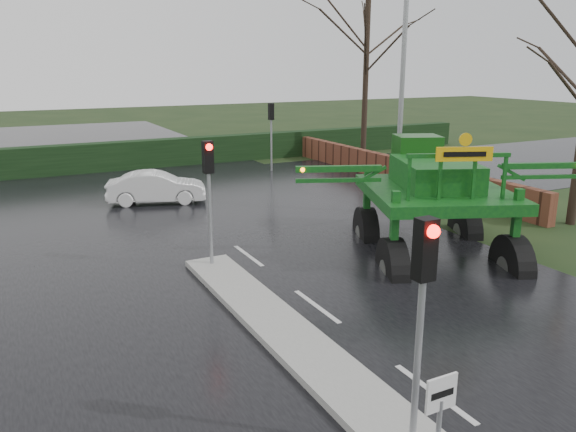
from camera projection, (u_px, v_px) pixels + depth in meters
name	position (u px, v px, depth m)	size (l,w,h in m)	color
ground	(434.00, 394.00, 9.57)	(140.00, 140.00, 0.00)	black
road_main	(224.00, 238.00, 18.16)	(14.00, 80.00, 0.02)	black
road_cross	(172.00, 200.00, 23.31)	(80.00, 12.00, 0.02)	black
median_island	(286.00, 333.00, 11.55)	(1.20, 10.00, 0.16)	gray
hedge_row	(130.00, 155.00, 29.98)	(44.00, 0.90, 1.50)	black
brick_wall	(379.00, 165.00, 27.79)	(0.40, 20.00, 1.20)	#592D1E
keep_left_sign	(440.00, 406.00, 7.43)	(0.50, 0.07, 1.35)	gray
traffic_signal_near	(423.00, 286.00, 7.46)	(0.26, 0.33, 3.52)	gray
traffic_signal_mid	(209.00, 176.00, 14.75)	(0.26, 0.33, 3.52)	gray
traffic_signal_far	(271.00, 122.00, 28.94)	(0.26, 0.33, 3.52)	gray
street_light_right	(398.00, 50.00, 21.93)	(3.85, 0.30, 10.00)	gray
tree_right_far	(367.00, 45.00, 31.64)	(7.00, 7.00, 12.05)	black
crop_sprayer	(394.00, 190.00, 14.87)	(7.83, 6.31, 4.70)	black
white_sedan	(158.00, 203.00, 22.75)	(1.35, 3.87, 1.28)	silver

